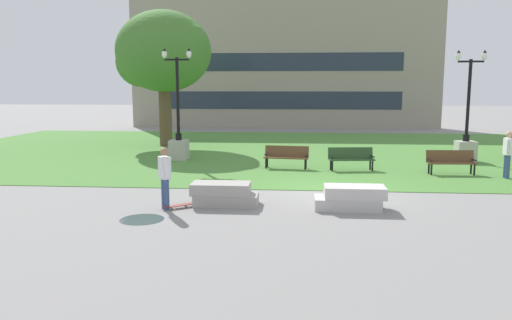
% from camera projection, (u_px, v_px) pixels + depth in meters
% --- Properties ---
extents(ground_plane, '(140.00, 140.00, 0.00)m').
position_uv_depth(ground_plane, '(329.00, 191.00, 16.06)').
color(ground_plane, gray).
extents(grass_lawn, '(40.00, 20.00, 0.02)m').
position_uv_depth(grass_lawn, '(317.00, 151.00, 25.92)').
color(grass_lawn, '#4C8438').
rests_on(grass_lawn, ground).
extents(concrete_block_center, '(1.88, 0.90, 0.64)m').
position_uv_depth(concrete_block_center, '(224.00, 194.00, 14.18)').
color(concrete_block_center, '#9E9991').
rests_on(concrete_block_center, ground).
extents(concrete_block_left, '(1.92, 0.90, 0.64)m').
position_uv_depth(concrete_block_left, '(351.00, 198.00, 13.74)').
color(concrete_block_left, '#BCB7B2').
rests_on(concrete_block_left, ground).
extents(person_skateboarder, '(0.56, 1.01, 1.71)m').
position_uv_depth(person_skateboarder, '(165.00, 175.00, 13.59)').
color(person_skateboarder, '#384C7A').
rests_on(person_skateboarder, ground).
extents(skateboard, '(0.93, 0.78, 0.14)m').
position_uv_depth(skateboard, '(180.00, 205.00, 13.84)').
color(skateboard, maroon).
rests_on(skateboard, ground).
extents(puddle, '(1.13, 1.13, 0.01)m').
position_uv_depth(puddle, '(142.00, 219.00, 12.68)').
color(puddle, '#47515B').
rests_on(puddle, ground).
extents(park_bench_near_left, '(1.85, 0.76, 0.90)m').
position_uv_depth(park_bench_near_left, '(351.00, 157.00, 19.88)').
color(park_bench_near_left, '#284723').
rests_on(park_bench_near_left, grass_lawn).
extents(park_bench_near_right, '(1.82, 0.62, 0.90)m').
position_uv_depth(park_bench_near_right, '(451.00, 161.00, 19.00)').
color(park_bench_near_right, brown).
rests_on(park_bench_near_right, grass_lawn).
extents(park_bench_far_left, '(1.85, 0.73, 0.90)m').
position_uv_depth(park_bench_far_left, '(286.00, 155.00, 20.38)').
color(park_bench_far_left, brown).
rests_on(park_bench_far_left, grass_lawn).
extents(lamp_post_left, '(1.32, 0.80, 4.88)m').
position_uv_depth(lamp_post_left, '(466.00, 139.00, 22.15)').
color(lamp_post_left, '#ADA89E').
rests_on(lamp_post_left, grass_lawn).
extents(lamp_post_right, '(1.32, 0.80, 4.99)m').
position_uv_depth(lamp_post_right, '(179.00, 138.00, 22.57)').
color(lamp_post_right, '#ADA89E').
rests_on(lamp_post_right, grass_lawn).
extents(tree_far_left, '(5.47, 5.21, 7.42)m').
position_uv_depth(tree_far_left, '(163.00, 53.00, 27.36)').
color(tree_far_left, brown).
rests_on(tree_far_left, grass_lawn).
extents(person_bystander_near_lawn, '(0.26, 0.73, 1.71)m').
position_uv_depth(person_bystander_near_lawn, '(508.00, 152.00, 18.10)').
color(person_bystander_near_lawn, '#384C7A').
rests_on(person_bystander_near_lawn, grass_lawn).
extents(building_facade_distant, '(24.60, 1.03, 10.65)m').
position_uv_depth(building_facade_distant, '(284.00, 61.00, 39.59)').
color(building_facade_distant, gray).
rests_on(building_facade_distant, ground).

